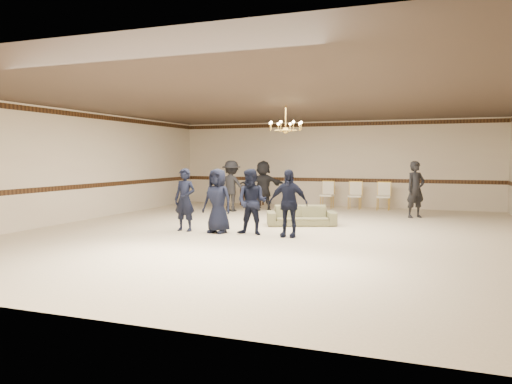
% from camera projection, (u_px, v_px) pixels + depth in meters
% --- Properties ---
extents(room, '(12.01, 14.01, 3.21)m').
position_uv_depth(room, '(274.00, 168.00, 12.18)').
color(room, beige).
rests_on(room, ground).
extents(chair_rail, '(12.00, 0.02, 0.14)m').
position_uv_depth(chair_rail, '(332.00, 180.00, 18.75)').
color(chair_rail, '#3B2411').
rests_on(chair_rail, wall_back).
extents(crown_molding, '(12.00, 0.02, 0.14)m').
position_uv_depth(crown_molding, '(332.00, 124.00, 18.61)').
color(crown_molding, '#3B2411').
rests_on(crown_molding, wall_back).
extents(chandelier, '(0.94, 0.94, 0.89)m').
position_uv_depth(chandelier, '(286.00, 118.00, 13.02)').
color(chandelier, gold).
rests_on(chandelier, ceiling).
extents(boy_a, '(0.60, 0.41, 1.58)m').
position_uv_depth(boy_a, '(185.00, 200.00, 12.48)').
color(boy_a, black).
rests_on(boy_a, floor).
extents(boy_b, '(0.82, 0.59, 1.58)m').
position_uv_depth(boy_b, '(218.00, 201.00, 12.16)').
color(boy_b, black).
rests_on(boy_b, floor).
extents(boy_c, '(0.78, 0.61, 1.58)m').
position_uv_depth(boy_c, '(252.00, 202.00, 11.85)').
color(boy_c, black).
rests_on(boy_c, floor).
extents(boy_d, '(0.93, 0.40, 1.58)m').
position_uv_depth(boy_d, '(288.00, 203.00, 11.54)').
color(boy_d, black).
rests_on(boy_d, floor).
extents(settee, '(1.99, 1.35, 0.54)m').
position_uv_depth(settee, '(301.00, 215.00, 13.54)').
color(settee, '#636442').
rests_on(settee, floor).
extents(adult_left, '(1.16, 0.71, 1.74)m').
position_uv_depth(adult_left, '(231.00, 186.00, 17.02)').
color(adult_left, black).
rests_on(adult_left, floor).
extents(adult_mid, '(1.58, 1.41, 1.74)m').
position_uv_depth(adult_mid, '(263.00, 185.00, 17.36)').
color(adult_mid, black).
rests_on(adult_mid, floor).
extents(adult_right, '(0.75, 0.73, 1.74)m').
position_uv_depth(adult_right, '(416.00, 189.00, 15.22)').
color(adult_right, black).
rests_on(adult_right, floor).
extents(banquet_chair_left, '(0.50, 0.50, 0.97)m').
position_uv_depth(banquet_chair_left, '(327.00, 195.00, 18.10)').
color(banquet_chair_left, beige).
rests_on(banquet_chair_left, floor).
extents(banquet_chair_mid, '(0.51, 0.51, 0.97)m').
position_uv_depth(banquet_chair_mid, '(355.00, 196.00, 17.75)').
color(banquet_chair_mid, beige).
rests_on(banquet_chair_mid, floor).
extents(banquet_chair_right, '(0.49, 0.49, 0.97)m').
position_uv_depth(banquet_chair_right, '(383.00, 196.00, 17.40)').
color(banquet_chair_right, beige).
rests_on(banquet_chair_right, floor).
extents(console_table, '(0.92, 0.40, 0.77)m').
position_uv_depth(console_table, '(252.00, 195.00, 19.33)').
color(console_table, black).
rests_on(console_table, floor).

